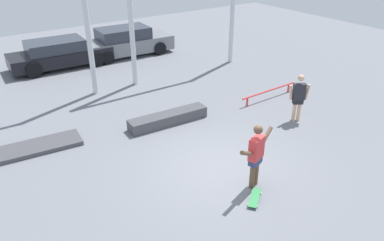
{
  "coord_description": "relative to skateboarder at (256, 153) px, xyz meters",
  "views": [
    {
      "loc": [
        -5.4,
        -6.45,
        5.76
      ],
      "look_at": [
        0.07,
        1.5,
        0.77
      ],
      "focal_mm": 35.0,
      "sensor_mm": 36.0,
      "label": 1
    }
  ],
  "objects": [
    {
      "name": "parked_car_grey",
      "position": [
        2.15,
        11.64,
        -0.27
      ],
      "size": [
        4.56,
        1.99,
        1.39
      ],
      "rotation": [
        0.0,
        0.0,
        -0.04
      ],
      "color": "slate",
      "rests_on": "ground_plane"
    },
    {
      "name": "ground_plane",
      "position": [
        -0.17,
        1.06,
        -0.94
      ],
      "size": [
        36.0,
        36.0,
        0.0
      ],
      "primitive_type": "plane",
      "color": "slate"
    },
    {
      "name": "grind_box",
      "position": [
        -0.02,
        4.06,
        -0.76
      ],
      "size": [
        2.72,
        0.69,
        0.36
      ],
      "primitive_type": "cube",
      "rotation": [
        0.0,
        0.0,
        -0.06
      ],
      "color": "#47474C",
      "rests_on": "ground_plane"
    },
    {
      "name": "manual_pad",
      "position": [
        -4.08,
        4.87,
        -0.87
      ],
      "size": [
        2.71,
        1.15,
        0.13
      ],
      "primitive_type": "cube",
      "rotation": [
        0.0,
        0.0,
        -0.09
      ],
      "color": "#47474C",
      "rests_on": "ground_plane"
    },
    {
      "name": "parked_car_black",
      "position": [
        -1.18,
        11.72,
        -0.32
      ],
      "size": [
        4.56,
        2.01,
        1.27
      ],
      "rotation": [
        0.0,
        0.0,
        -0.04
      ],
      "color": "black",
      "rests_on": "ground_plane"
    },
    {
      "name": "grind_rail",
      "position": [
        4.15,
        3.65,
        -0.66
      ],
      "size": [
        2.71,
        0.14,
        0.35
      ],
      "rotation": [
        0.0,
        0.0,
        0.03
      ],
      "color": "red",
      "rests_on": "ground_plane"
    },
    {
      "name": "bystander",
      "position": [
        3.62,
        1.85,
        -0.05
      ],
      "size": [
        0.65,
        0.44,
        1.61
      ],
      "rotation": [
        0.0,
        0.0,
        2.61
      ],
      "color": "#DBAD89",
      "rests_on": "ground_plane"
    },
    {
      "name": "skateboard",
      "position": [
        -0.36,
        -0.44,
        -0.87
      ],
      "size": [
        0.72,
        0.62,
        0.08
      ],
      "rotation": [
        0.0,
        0.0,
        0.65
      ],
      "color": "#338C4C",
      "rests_on": "ground_plane"
    },
    {
      "name": "skateboarder",
      "position": [
        0.0,
        0.0,
        0.0
      ],
      "size": [
        1.46,
        0.59,
        1.7
      ],
      "rotation": [
        0.0,
        0.0,
        0.33
      ],
      "color": "brown",
      "rests_on": "ground_plane"
    }
  ]
}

